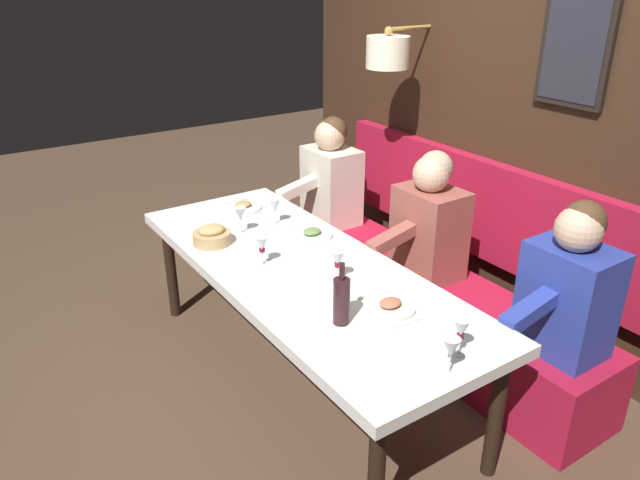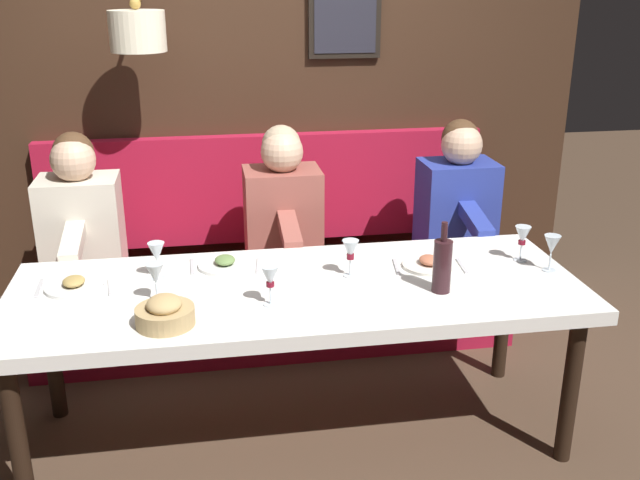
# 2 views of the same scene
# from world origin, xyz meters

# --- Properties ---
(ground_plane) EXTENTS (12.00, 12.00, 0.00)m
(ground_plane) POSITION_xyz_m (0.00, 0.00, 0.00)
(ground_plane) COLOR #4C3828
(dining_table) EXTENTS (0.90, 2.40, 0.74)m
(dining_table) POSITION_xyz_m (0.00, 0.00, 0.68)
(dining_table) COLOR silver
(dining_table) RESTS_ON ground_plane
(banquette_bench) EXTENTS (0.52, 2.60, 0.45)m
(banquette_bench) POSITION_xyz_m (0.89, 0.00, 0.23)
(banquette_bench) COLOR maroon
(banquette_bench) RESTS_ON ground_plane
(back_wall_panel) EXTENTS (0.59, 3.80, 2.90)m
(back_wall_panel) POSITION_xyz_m (1.46, 0.00, 1.37)
(back_wall_panel) COLOR #382316
(back_wall_panel) RESTS_ON ground_plane
(diner_nearest) EXTENTS (0.60, 0.40, 0.79)m
(diner_nearest) POSITION_xyz_m (0.88, -1.01, 0.82)
(diner_nearest) COLOR #283893
(diner_nearest) RESTS_ON banquette_bench
(diner_near) EXTENTS (0.60, 0.40, 0.79)m
(diner_near) POSITION_xyz_m (0.88, -0.04, 0.82)
(diner_near) COLOR #934C42
(diner_near) RESTS_ON banquette_bench
(diner_middle) EXTENTS (0.60, 0.40, 0.79)m
(diner_middle) POSITION_xyz_m (0.88, 0.99, 0.82)
(diner_middle) COLOR beige
(diner_middle) RESTS_ON banquette_bench
(place_setting_0) EXTENTS (0.24, 0.33, 0.05)m
(place_setting_0) POSITION_xyz_m (0.11, -0.61, 0.75)
(place_setting_0) COLOR silver
(place_setting_0) RESTS_ON dining_table
(place_setting_1) EXTENTS (0.24, 0.32, 0.05)m
(place_setting_1) POSITION_xyz_m (0.26, 0.29, 0.75)
(place_setting_1) COLOR silver
(place_setting_1) RESTS_ON dining_table
(place_setting_2) EXTENTS (0.24, 0.32, 0.05)m
(place_setting_2) POSITION_xyz_m (0.12, 0.92, 0.75)
(place_setting_2) COLOR silver
(place_setting_2) RESTS_ON dining_table
(wine_glass_0) EXTENTS (0.07, 0.07, 0.16)m
(wine_glass_0) POSITION_xyz_m (0.17, 0.58, 0.86)
(wine_glass_0) COLOR silver
(wine_glass_0) RESTS_ON dining_table
(wine_glass_1) EXTENTS (0.07, 0.07, 0.16)m
(wine_glass_1) POSITION_xyz_m (-0.17, 0.13, 0.86)
(wine_glass_1) COLOR silver
(wine_glass_1) RESTS_ON dining_table
(wine_glass_2) EXTENTS (0.07, 0.07, 0.16)m
(wine_glass_2) POSITION_xyz_m (-0.02, -1.12, 0.86)
(wine_glass_2) COLOR silver
(wine_glass_2) RESTS_ON dining_table
(wine_glass_3) EXTENTS (0.07, 0.07, 0.16)m
(wine_glass_3) POSITION_xyz_m (-0.07, 0.57, 0.86)
(wine_glass_3) COLOR silver
(wine_glass_3) RESTS_ON dining_table
(wine_glass_4) EXTENTS (0.07, 0.07, 0.16)m
(wine_glass_4) POSITION_xyz_m (0.07, -0.24, 0.86)
(wine_glass_4) COLOR silver
(wine_glass_4) RESTS_ON dining_table
(wine_glass_5) EXTENTS (0.07, 0.07, 0.16)m
(wine_glass_5) POSITION_xyz_m (0.11, -1.04, 0.86)
(wine_glass_5) COLOR silver
(wine_glass_5) RESTS_ON dining_table
(wine_bottle) EXTENTS (0.08, 0.08, 0.30)m
(wine_bottle) POSITION_xyz_m (-0.15, -0.58, 0.86)
(wine_bottle) COLOR #33191E
(wine_bottle) RESTS_ON dining_table
(bread_bowl) EXTENTS (0.22, 0.22, 0.12)m
(bread_bowl) POSITION_xyz_m (-0.27, 0.53, 0.79)
(bread_bowl) COLOR tan
(bread_bowl) RESTS_ON dining_table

